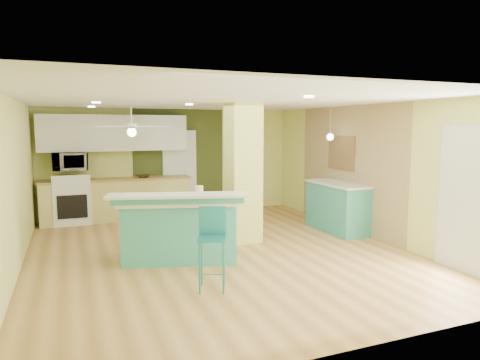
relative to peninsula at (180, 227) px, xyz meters
The scene contains 23 objects.
floor 0.88m from the peninsula, 13.29° to the left, with size 6.00×7.00×0.01m, color #A37339.
ceiling 2.12m from the peninsula, 13.29° to the left, with size 6.00×7.00×0.01m, color white.
wall_back 3.81m from the peninsula, 79.30° to the left, with size 6.00×0.01×2.50m, color #D9DF77.
wall_front 3.49m from the peninsula, 78.28° to the right, with size 6.00×0.01×2.50m, color #D9DF77.
wall_left 2.43m from the peninsula, behind, with size 0.01×7.00×2.50m, color #D9DF77.
wall_right 3.78m from the peninsula, ahead, with size 0.01×7.00×2.50m, color #D9DF77.
wood_panel 3.83m from the peninsula, 11.72° to the left, with size 0.02×3.40×2.50m, color #967B56.
olive_accent 3.83m from the peninsula, 76.25° to the left, with size 2.20×0.02×2.50m, color #3A451B.
interior_door 3.76m from the peninsula, 76.15° to the left, with size 0.82×0.05×2.00m, color white.
french_door 4.27m from the peninsula, 30.25° to the right, with size 0.04×1.08×2.10m, color silver.
column 1.67m from the peninsula, 26.29° to the left, with size 0.55×0.55×2.50m, color #CED462.
kitchen_run 3.42m from the peninsula, 100.22° to the left, with size 3.25×0.63×0.94m.
stove 3.70m from the peninsula, 114.90° to the left, with size 0.76×0.66×1.08m.
upper_cabinets 3.82m from the peninsula, 99.88° to the left, with size 3.20×0.34×0.80m, color white.
microwave 3.80m from the peninsula, 114.83° to the left, with size 0.70×0.48×0.39m, color silver.
ceiling_fan 2.70m from the peninsula, 100.64° to the left, with size 1.41×1.41×0.61m.
pendant_lamp 3.73m from the peninsula, 15.29° to the left, with size 0.14×0.14×0.69m.
wall_decor 3.92m from the peninsula, 14.76° to the left, with size 0.03×0.90×0.70m, color brown.
peninsula is the anchor object (origin of this frame).
bar_stool 1.38m from the peninsula, 86.05° to the right, with size 0.45×0.45×1.06m.
side_counter 3.46m from the peninsula, 11.19° to the left, with size 0.64×1.51×0.97m.
fruit_bowl 3.31m from the peninsula, 90.54° to the left, with size 0.29×0.29×0.07m, color #332315.
canister 0.66m from the peninsula, 22.54° to the left, with size 0.14×0.14×0.18m, color yellow.
Camera 1 is at (-2.25, -6.62, 2.08)m, focal length 32.00 mm.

